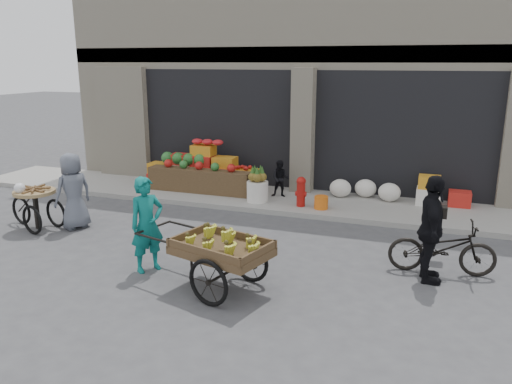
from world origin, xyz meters
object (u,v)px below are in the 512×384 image
(orange_bucket, at_px, (321,202))
(tricycle_cart, at_px, (35,203))
(fire_hydrant, at_px, (301,190))
(bicycle, at_px, (442,248))
(cyclist, at_px, (431,230))
(seated_person, at_px, (280,179))
(vendor_woman, at_px, (147,225))
(vendor_grey, at_px, (73,191))
(pineapple_bin, at_px, (257,191))
(banana_cart, at_px, (219,245))

(orange_bucket, distance_m, tricycle_cart, 6.23)
(fire_hydrant, bearing_deg, tricycle_cart, -147.80)
(tricycle_cart, xyz_separation_m, bicycle, (8.03, 0.42, -0.11))
(tricycle_cart, bearing_deg, cyclist, 13.25)
(seated_person, bearing_deg, cyclist, -56.04)
(vendor_woman, height_order, vendor_grey, vendor_woman)
(cyclist, bearing_deg, bicycle, -33.11)
(pineapple_bin, height_order, bicycle, bicycle)
(vendor_woman, distance_m, cyclist, 4.59)
(pineapple_bin, bearing_deg, tricycle_cart, -140.51)
(fire_hydrant, distance_m, seated_person, 0.96)
(tricycle_cart, distance_m, vendor_grey, 0.84)
(fire_hydrant, height_order, cyclist, cyclist)
(pineapple_bin, xyz_separation_m, cyclist, (4.00, -3.14, 0.50))
(vendor_grey, relative_size, cyclist, 0.92)
(vendor_grey, bearing_deg, pineapple_bin, 156.00)
(seated_person, relative_size, banana_cart, 0.36)
(fire_hydrant, bearing_deg, orange_bucket, -5.71)
(banana_cart, distance_m, vendor_woman, 1.46)
(pineapple_bin, distance_m, seated_person, 0.75)
(vendor_woman, relative_size, bicycle, 0.94)
(banana_cart, bearing_deg, vendor_woman, -175.84)
(seated_person, height_order, cyclist, cyclist)
(pineapple_bin, relative_size, cyclist, 0.30)
(bicycle, bearing_deg, orange_bucket, 38.09)
(pineapple_bin, distance_m, orange_bucket, 1.61)
(seated_person, distance_m, banana_cart, 5.17)
(cyclist, bearing_deg, pineapple_bin, 45.38)
(fire_hydrant, height_order, orange_bucket, fire_hydrant)
(cyclist, bearing_deg, banana_cart, 108.35)
(pineapple_bin, bearing_deg, vendor_woman, -96.04)
(bicycle, bearing_deg, fire_hydrant, 42.58)
(orange_bucket, distance_m, cyclist, 3.92)
(tricycle_cart, distance_m, bicycle, 8.04)
(pineapple_bin, height_order, tricycle_cart, tricycle_cart)
(fire_hydrant, xyz_separation_m, orange_bucket, (0.50, -0.05, -0.23))
(banana_cart, relative_size, tricycle_cart, 1.77)
(banana_cart, bearing_deg, seated_person, 112.01)
(seated_person, xyz_separation_m, vendor_woman, (-0.85, -4.85, 0.22))
(vendor_woman, xyz_separation_m, bicycle, (4.65, 1.52, -0.36))
(seated_person, xyz_separation_m, cyclist, (3.60, -3.74, 0.29))
(bicycle, bearing_deg, pineapple_bin, 50.39)
(banana_cart, height_order, vendor_woman, vendor_woman)
(fire_hydrant, height_order, vendor_woman, vendor_woman)
(vendor_woman, bearing_deg, vendor_grey, 94.74)
(vendor_grey, xyz_separation_m, bicycle, (7.29, 0.11, -0.36))
(tricycle_cart, bearing_deg, orange_bucket, 42.49)
(fire_hydrant, distance_m, orange_bucket, 0.55)
(tricycle_cart, bearing_deg, bicycle, 16.10)
(pineapple_bin, height_order, banana_cart, banana_cart)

